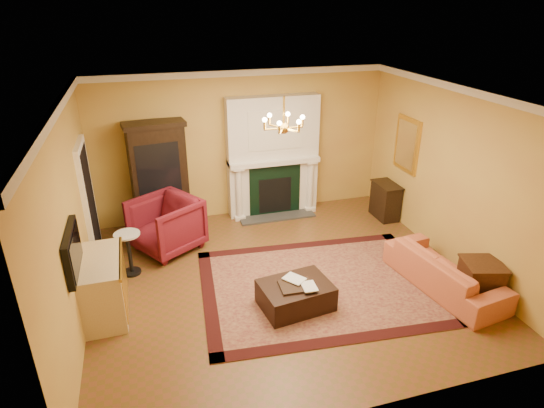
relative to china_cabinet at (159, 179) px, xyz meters
name	(u,v)px	position (x,y,z in m)	size (l,w,h in m)	color
floor	(282,280)	(1.73, -2.49, -1.05)	(6.00, 5.50, 0.02)	brown
ceiling	(284,96)	(1.73, -2.49, 1.97)	(6.00, 5.50, 0.02)	white
wall_back	(242,145)	(1.73, 0.27, 0.46)	(6.00, 0.02, 3.00)	gold
wall_front	(367,302)	(1.73, -5.25, 0.46)	(6.00, 0.02, 3.00)	gold
wall_left	(70,221)	(-1.28, -2.49, 0.46)	(0.02, 5.50, 3.00)	gold
wall_right	(453,176)	(4.74, -2.49, 0.46)	(0.02, 5.50, 3.00)	gold
fireplace	(273,159)	(2.33, 0.08, 0.16)	(1.90, 0.70, 2.50)	silver
crown_molding	(265,89)	(1.73, -1.53, 1.90)	(6.00, 5.50, 0.12)	silver
doorway	(89,202)	(-1.23, -0.79, 0.01)	(0.08, 1.05, 2.10)	white
tv_panel	(73,251)	(-1.22, -3.09, 0.31)	(0.09, 0.95, 0.58)	black
gilt_mirror	(407,145)	(4.69, -1.09, 0.61)	(0.06, 0.76, 1.05)	gold
chandelier	(284,124)	(1.73, -2.49, 1.57)	(0.63, 0.55, 0.53)	gold
oriental_rug	(320,285)	(2.26, -2.84, -1.03)	(3.76, 2.82, 0.02)	#4A0F1A
china_cabinet	(159,179)	(0.00, 0.00, 0.00)	(1.04, 0.47, 2.08)	black
wingback_armchair	(166,222)	(0.00, -0.93, -0.49)	(1.06, 0.99, 1.09)	maroon
pedestal_table	(129,250)	(-0.65, -1.60, -0.60)	(0.42, 0.42, 0.76)	black
commode	(104,286)	(-1.00, -2.58, -0.59)	(0.57, 1.20, 0.89)	beige
coral_sofa	(446,266)	(4.13, -3.42, -0.64)	(2.06, 0.60, 0.80)	#BE623C
end_table	(480,282)	(4.45, -3.85, -0.73)	(0.53, 0.53, 0.61)	#3E2211
console_table	(385,201)	(4.51, -0.85, -0.67)	(0.37, 0.65, 0.73)	black
leather_ottoman	(296,295)	(1.70, -3.24, -0.83)	(1.02, 0.74, 0.38)	black
ottoman_tray	(296,286)	(1.68, -3.30, -0.63)	(0.47, 0.37, 0.03)	black
book_a	(290,274)	(1.61, -3.23, -0.46)	(0.23, 0.03, 0.31)	gray
book_b	(303,280)	(1.74, -3.40, -0.47)	(0.20, 0.02, 0.28)	gray
topiary_left	(242,149)	(1.66, 0.04, 0.44)	(0.17, 0.17, 0.45)	gray
topiary_right	(302,146)	(2.93, 0.04, 0.41)	(0.15, 0.15, 0.40)	gray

